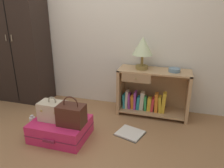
# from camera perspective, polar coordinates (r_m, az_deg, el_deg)

# --- Properties ---
(ground_plane) EXTENTS (9.00, 9.00, 0.00)m
(ground_plane) POSITION_cam_1_polar(r_m,az_deg,el_deg) (2.43, -12.76, -18.33)
(ground_plane) COLOR #9E7047
(back_wall) EXTENTS (6.40, 0.10, 2.60)m
(back_wall) POSITION_cam_1_polar(r_m,az_deg,el_deg) (3.29, -1.44, 16.80)
(back_wall) COLOR silver
(back_wall) RESTS_ON ground_plane
(wardrobe) EXTENTS (0.80, 0.47, 2.09)m
(wardrobe) POSITION_cam_1_polar(r_m,az_deg,el_deg) (3.69, -23.19, 11.60)
(wardrobe) COLOR black
(wardrobe) RESTS_ON ground_plane
(bookshelf) EXTENTS (0.98, 0.38, 0.66)m
(bookshelf) POSITION_cam_1_polar(r_m,az_deg,el_deg) (3.12, 10.23, -2.38)
(bookshelf) COLOR tan
(bookshelf) RESTS_ON ground_plane
(table_lamp) EXTENTS (0.28, 0.28, 0.44)m
(table_lamp) POSITION_cam_1_polar(r_m,az_deg,el_deg) (2.94, 8.09, 9.48)
(table_lamp) COLOR olive
(table_lamp) RESTS_ON bookshelf
(bowl) EXTENTS (0.15, 0.15, 0.05)m
(bowl) POSITION_cam_1_polar(r_m,az_deg,el_deg) (2.96, 16.14, 3.56)
(bowl) COLOR slate
(bowl) RESTS_ON bookshelf
(suitcase_large) EXTENTS (0.64, 0.53, 0.22)m
(suitcase_large) POSITION_cam_1_polar(r_m,az_deg,el_deg) (2.68, -13.35, -11.39)
(suitcase_large) COLOR #DB2860
(suitcase_large) RESTS_ON ground_plane
(train_case) EXTENTS (0.32, 0.21, 0.29)m
(train_case) POSITION_cam_1_polar(r_m,az_deg,el_deg) (2.62, -15.27, -6.85)
(train_case) COLOR beige
(train_case) RESTS_ON suitcase_large
(handbag) EXTENTS (0.30, 0.20, 0.34)m
(handbag) POSITION_cam_1_polar(r_m,az_deg,el_deg) (2.47, -10.66, -7.95)
(handbag) COLOR #472319
(handbag) RESTS_ON suitcase_large
(bottle) EXTENTS (0.07, 0.07, 0.21)m
(bottle) POSITION_cam_1_polar(r_m,az_deg,el_deg) (2.93, -20.17, -9.69)
(bottle) COLOR white
(bottle) RESTS_ON ground_plane
(open_book_on_floor) EXTENTS (0.39, 0.37, 0.02)m
(open_book_on_floor) POSITION_cam_1_polar(r_m,az_deg,el_deg) (2.73, 4.78, -12.79)
(open_book_on_floor) COLOR white
(open_book_on_floor) RESTS_ON ground_plane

